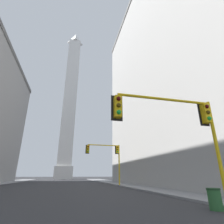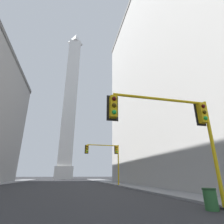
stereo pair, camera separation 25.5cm
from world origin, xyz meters
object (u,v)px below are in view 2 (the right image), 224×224
at_px(obelisk, 70,98).
at_px(trash_bin, 210,199).
at_px(traffic_light_near_right, 176,121).
at_px(traffic_light_mid_right, 107,154).

distance_m(obelisk, trash_bin, 76.44).
xyz_separation_m(traffic_light_near_right, trash_bin, (1.22, -0.03, -3.66)).
relative_size(obelisk, traffic_light_near_right, 12.43).
height_order(obelisk, trash_bin, obelisk).
relative_size(traffic_light_mid_right, trash_bin, 6.43).
bearing_deg(obelisk, traffic_light_mid_right, -81.39).
distance_m(obelisk, traffic_light_near_right, 74.73).
bearing_deg(traffic_light_near_right, trash_bin, -1.17).
height_order(traffic_light_near_right, traffic_light_mid_right, traffic_light_mid_right).
bearing_deg(obelisk, trash_bin, -83.14).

